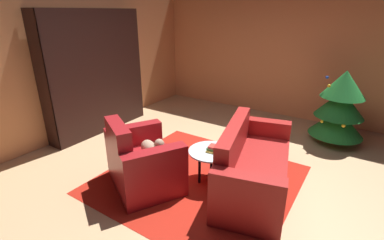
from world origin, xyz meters
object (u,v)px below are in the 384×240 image
object	(u,v)px
coffee_table	(211,154)
bottle_on_table	(224,144)
armchair_red	(142,162)
couch_red	(252,167)
bookshelf_unit	(102,73)
decorated_tree	(340,107)
book_stack_on_table	(215,149)

from	to	relation	value
coffee_table	bottle_on_table	distance (m)	0.24
armchair_red	bottle_on_table	world-z (taller)	armchair_red
armchair_red	couch_red	bearing A→B (deg)	30.09
bookshelf_unit	decorated_tree	xyz separation A→B (m)	(3.88, 1.70, -0.43)
couch_red	bookshelf_unit	bearing A→B (deg)	173.12
coffee_table	decorated_tree	xyz separation A→B (m)	(1.23, 2.23, 0.26)
bookshelf_unit	armchair_red	xyz separation A→B (m)	(1.95, -1.10, -0.76)
coffee_table	armchair_red	bearing A→B (deg)	-141.19
coffee_table	decorated_tree	world-z (taller)	decorated_tree
decorated_tree	book_stack_on_table	bearing A→B (deg)	-118.02
armchair_red	book_stack_on_table	size ratio (longest dim) A/B	5.77
book_stack_on_table	decorated_tree	xyz separation A→B (m)	(1.18, 2.21, 0.17)
book_stack_on_table	decorated_tree	distance (m)	2.51
book_stack_on_table	bookshelf_unit	bearing A→B (deg)	169.17
bottle_on_table	couch_red	bearing A→B (deg)	14.38
bookshelf_unit	couch_red	xyz separation A→B (m)	(3.18, -0.38, -0.79)
armchair_red	decorated_tree	world-z (taller)	decorated_tree
coffee_table	book_stack_on_table	bearing A→B (deg)	13.37
armchair_red	coffee_table	xyz separation A→B (m)	(0.71, 0.57, 0.07)
bookshelf_unit	decorated_tree	distance (m)	4.26
coffee_table	bottle_on_table	xyz separation A→B (m)	(0.16, 0.05, 0.17)
couch_red	coffee_table	world-z (taller)	couch_red
book_stack_on_table	decorated_tree	world-z (taller)	decorated_tree
armchair_red	bottle_on_table	xyz separation A→B (m)	(0.86, 0.62, 0.25)
book_stack_on_table	coffee_table	bearing A→B (deg)	-166.63
decorated_tree	bookshelf_unit	bearing A→B (deg)	-156.40
armchair_red	coffee_table	world-z (taller)	armchair_red
armchair_red	coffee_table	bearing A→B (deg)	38.81
coffee_table	decorated_tree	size ratio (longest dim) A/B	0.47
book_stack_on_table	decorated_tree	size ratio (longest dim) A/B	0.17
bottle_on_table	coffee_table	bearing A→B (deg)	-161.93
book_stack_on_table	armchair_red	bearing A→B (deg)	-142.54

